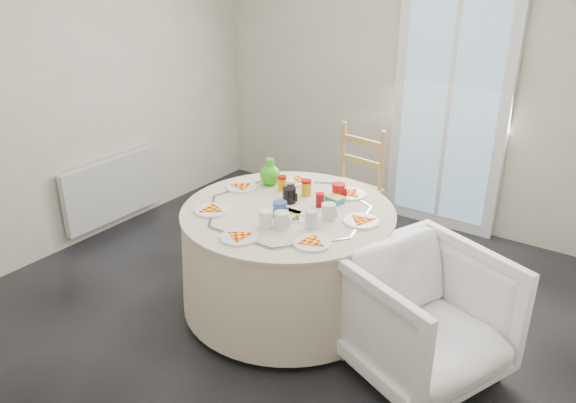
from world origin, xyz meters
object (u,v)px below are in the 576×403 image
Objects in this scene: radiator at (113,189)px; wooden_chair at (347,194)px; table at (288,258)px; green_pitcher at (270,168)px; armchair at (425,315)px.

radiator is 0.98× the size of wooden_chair.
radiator is at bearing 176.58° from table.
green_pitcher is (1.61, 0.17, 0.49)m from radiator.
armchair reaches higher than table.
table is 1.74× the size of armchair.
wooden_chair is (1.85, 0.90, 0.09)m from radiator.
armchair is at bearing -6.02° from table.
green_pitcher reaches higher than radiator.
table is 1.03m from wooden_chair.
armchair is at bearing -36.81° from wooden_chair.
table is at bearing 106.43° from armchair.
green_pitcher reaches higher than armchair.
table is at bearing -20.34° from green_pitcher.
table is at bearing -3.42° from radiator.
radiator is 1.20× the size of armchair.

